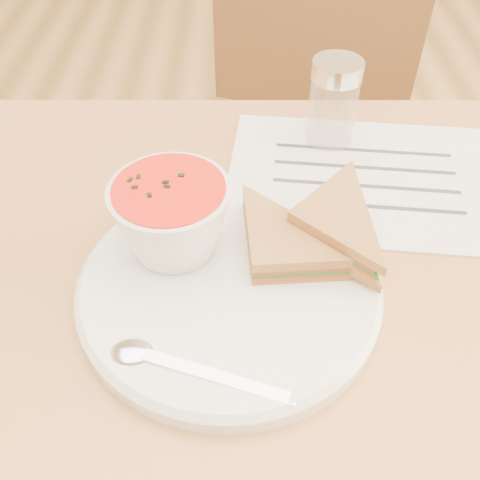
# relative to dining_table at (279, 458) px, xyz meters

# --- Properties ---
(dining_table) EXTENTS (1.00, 0.70, 0.75)m
(dining_table) POSITION_rel_dining_table_xyz_m (0.00, 0.00, 0.00)
(dining_table) COLOR olive
(dining_table) RESTS_ON floor
(chair_far) EXTENTS (0.56, 0.56, 0.98)m
(chair_far) POSITION_rel_dining_table_xyz_m (0.02, 0.56, 0.11)
(chair_far) COLOR brown
(chair_far) RESTS_ON floor
(plate) EXTENTS (0.33, 0.33, 0.02)m
(plate) POSITION_rel_dining_table_xyz_m (-0.07, 0.00, 0.38)
(plate) COLOR white
(plate) RESTS_ON dining_table
(soup_bowl) EXTENTS (0.13, 0.13, 0.08)m
(soup_bowl) POSITION_rel_dining_table_xyz_m (-0.12, 0.04, 0.43)
(soup_bowl) COLOR white
(soup_bowl) RESTS_ON plate
(sandwich_half_a) EXTENTS (0.12, 0.12, 0.03)m
(sandwich_half_a) POSITION_rel_dining_table_xyz_m (-0.05, -0.01, 0.41)
(sandwich_half_a) COLOR #B4813F
(sandwich_half_a) RESTS_ON plate
(sandwich_half_b) EXTENTS (0.15, 0.15, 0.03)m
(sandwich_half_b) POSITION_rel_dining_table_xyz_m (-0.01, 0.05, 0.42)
(sandwich_half_b) COLOR #B4813F
(sandwich_half_b) RESTS_ON plate
(spoon) EXTENTS (0.18, 0.09, 0.01)m
(spoon) POSITION_rel_dining_table_xyz_m (-0.09, -0.09, 0.40)
(spoon) COLOR silver
(spoon) RESTS_ON plate
(paper_menu) EXTENTS (0.34, 0.27, 0.00)m
(paper_menu) POSITION_rel_dining_table_xyz_m (0.09, 0.17, 0.38)
(paper_menu) COLOR silver
(paper_menu) RESTS_ON dining_table
(condiment_shaker) EXTENTS (0.07, 0.07, 0.11)m
(condiment_shaker) POSITION_rel_dining_table_xyz_m (0.05, 0.25, 0.43)
(condiment_shaker) COLOR silver
(condiment_shaker) RESTS_ON dining_table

